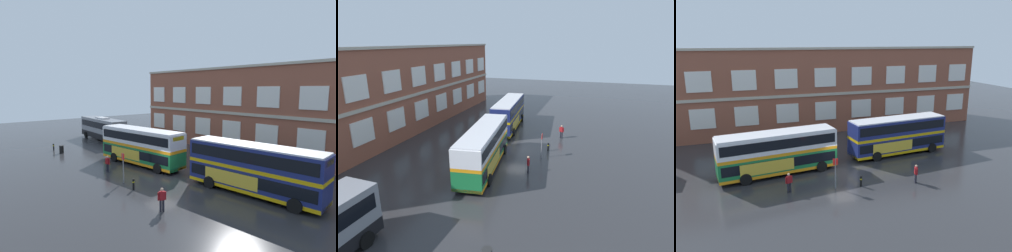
% 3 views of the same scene
% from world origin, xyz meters
% --- Properties ---
extents(ground_plane, '(120.00, 120.00, 0.00)m').
position_xyz_m(ground_plane, '(0.00, 2.00, 0.00)').
color(ground_plane, '#2B2B2D').
extents(brick_terminal_building, '(45.90, 8.19, 11.39)m').
position_xyz_m(brick_terminal_building, '(2.36, 17.98, 5.55)').
color(brick_terminal_building, brown).
rests_on(brick_terminal_building, ground).
extents(double_decker_near, '(11.24, 3.99, 4.07)m').
position_xyz_m(double_decker_near, '(-5.70, 1.65, 2.15)').
color(double_decker_near, '#197038').
rests_on(double_decker_near, ground).
extents(double_decker_middle, '(11.21, 3.72, 4.07)m').
position_xyz_m(double_decker_middle, '(7.60, 3.34, 2.15)').
color(double_decker_middle, navy).
rests_on(double_decker_middle, ground).
extents(waiting_passenger, '(0.64, 0.33, 1.70)m').
position_xyz_m(waiting_passenger, '(-5.46, -2.69, 0.93)').
color(waiting_passenger, black).
rests_on(waiting_passenger, ground).
extents(second_passenger, '(0.36, 0.63, 1.70)m').
position_xyz_m(second_passenger, '(5.50, -4.35, 0.93)').
color(second_passenger, black).
rests_on(second_passenger, ground).
extents(bus_stand_flag, '(0.44, 0.10, 2.70)m').
position_xyz_m(bus_stand_flag, '(-1.58, -3.17, 1.64)').
color(bus_stand_flag, slate).
rests_on(bus_stand_flag, ground).
extents(safety_bollard_west, '(0.19, 0.19, 0.95)m').
position_xyz_m(safety_bollard_west, '(0.62, -3.51, 0.49)').
color(safety_bollard_west, black).
rests_on(safety_bollard_west, ground).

